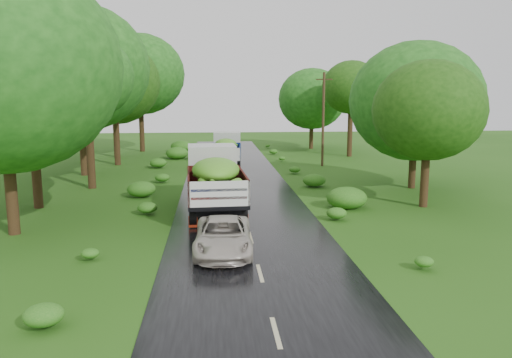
{
  "coord_description": "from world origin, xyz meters",
  "views": [
    {
      "loc": [
        -1.43,
        -14.97,
        5.59
      ],
      "look_at": [
        0.56,
        7.87,
        1.7
      ],
      "focal_mm": 35.0,
      "sensor_mm": 36.0,
      "label": 1
    }
  ],
  "objects": [
    {
      "name": "truck_far",
      "position": [
        -0.37,
        23.75,
        1.46
      ],
      "size": [
        2.57,
        6.29,
        2.59
      ],
      "rotation": [
        0.0,
        0.0,
        -0.07
      ],
      "color": "black",
      "rests_on": "ground"
    },
    {
      "name": "trees_left",
      "position": [
        -9.58,
        20.28,
        6.83
      ],
      "size": [
        6.29,
        34.1,
        9.42
      ],
      "color": "black",
      "rests_on": "ground"
    },
    {
      "name": "trees_right",
      "position": [
        9.87,
        22.12,
        5.25
      ],
      "size": [
        5.69,
        31.03,
        7.7
      ],
      "color": "black",
      "rests_on": "ground"
    },
    {
      "name": "road",
      "position": [
        0.0,
        5.0,
        0.01
      ],
      "size": [
        6.5,
        80.0,
        0.02
      ],
      "primitive_type": "cube",
      "color": "black",
      "rests_on": "ground"
    },
    {
      "name": "car",
      "position": [
        -1.11,
        2.22,
        0.62
      ],
      "size": [
        2.13,
        4.38,
        1.2
      ],
      "primitive_type": "imported",
      "rotation": [
        0.0,
        0.0,
        -0.03
      ],
      "color": "beige",
      "rests_on": "road"
    },
    {
      "name": "truck_near",
      "position": [
        -1.38,
        8.9,
        1.69
      ],
      "size": [
        2.84,
        7.22,
        2.99
      ],
      "rotation": [
        0.0,
        0.0,
        0.05
      ],
      "color": "black",
      "rests_on": "ground"
    },
    {
      "name": "utility_pole",
      "position": [
        7.19,
        23.54,
        3.75
      ],
      "size": [
        1.22,
        0.56,
        7.29
      ],
      "rotation": [
        0.0,
        0.0,
        -0.38
      ],
      "color": "#382616",
      "rests_on": "ground"
    },
    {
      "name": "ground",
      "position": [
        0.0,
        0.0,
        0.0
      ],
      "size": [
        120.0,
        120.0,
        0.0
      ],
      "primitive_type": "plane",
      "color": "#214E10",
      "rests_on": "ground"
    },
    {
      "name": "shrubs",
      "position": [
        0.0,
        14.0,
        0.35
      ],
      "size": [
        11.9,
        44.0,
        0.7
      ],
      "color": "#216718",
      "rests_on": "ground"
    },
    {
      "name": "road_lines",
      "position": [
        0.0,
        6.0,
        0.02
      ],
      "size": [
        0.12,
        69.6,
        0.0
      ],
      "color": "#BFB78C",
      "rests_on": "road"
    }
  ]
}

